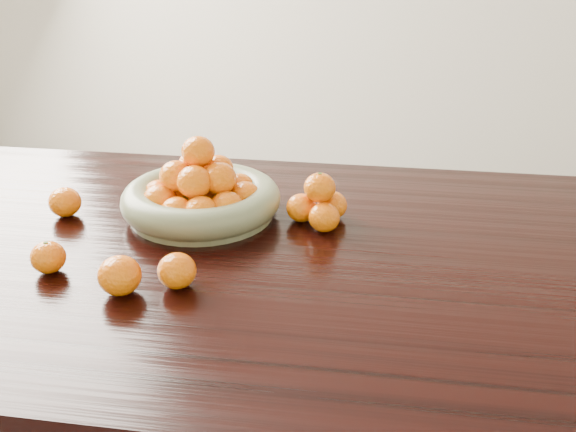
# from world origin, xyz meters

# --- Properties ---
(dining_table) EXTENTS (2.00, 1.00, 0.75)m
(dining_table) POSITION_xyz_m (0.00, 0.00, 0.66)
(dining_table) COLOR black
(dining_table) RESTS_ON ground
(fruit_bowl) EXTENTS (0.33, 0.33, 0.17)m
(fruit_bowl) POSITION_xyz_m (-0.17, 0.13, 0.80)
(fruit_bowl) COLOR #6D7555
(fruit_bowl) RESTS_ON dining_table
(orange_pyramid) EXTENTS (0.12, 0.13, 0.11)m
(orange_pyramid) POSITION_xyz_m (0.08, 0.13, 0.79)
(orange_pyramid) COLOR orange
(orange_pyramid) RESTS_ON dining_table
(loose_orange_0) EXTENTS (0.06, 0.06, 0.06)m
(loose_orange_0) POSITION_xyz_m (-0.37, -0.15, 0.78)
(loose_orange_0) COLOR orange
(loose_orange_0) RESTS_ON dining_table
(loose_orange_1) EXTENTS (0.07, 0.07, 0.07)m
(loose_orange_1) POSITION_xyz_m (-0.22, -0.20, 0.78)
(loose_orange_1) COLOR orange
(loose_orange_1) RESTS_ON dining_table
(loose_orange_2) EXTENTS (0.07, 0.07, 0.06)m
(loose_orange_2) POSITION_xyz_m (-0.13, -0.16, 0.78)
(loose_orange_2) COLOR orange
(loose_orange_2) RESTS_ON dining_table
(loose_orange_3) EXTENTS (0.07, 0.07, 0.06)m
(loose_orange_3) POSITION_xyz_m (-0.45, 0.09, 0.78)
(loose_orange_3) COLOR orange
(loose_orange_3) RESTS_ON dining_table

